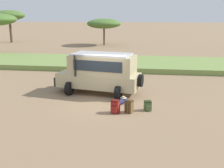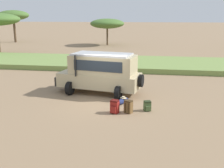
% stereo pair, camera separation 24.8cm
% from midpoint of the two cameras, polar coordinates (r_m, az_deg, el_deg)
% --- Properties ---
extents(ground_plane, '(320.00, 320.00, 0.00)m').
position_cam_midpoint_polar(ground_plane, '(14.55, -1.61, -3.83)').
color(ground_plane, '#8C7051').
extents(grass_bank, '(120.00, 7.00, 0.44)m').
position_cam_midpoint_polar(grass_bank, '(24.90, 2.90, 4.57)').
color(grass_bank, olive).
rests_on(grass_bank, ground_plane).
extents(safari_vehicle, '(5.47, 3.28, 2.44)m').
position_cam_midpoint_polar(safari_vehicle, '(15.83, -1.98, 2.57)').
color(safari_vehicle, tan).
rests_on(safari_vehicle, ground_plane).
extents(backpack_beside_front_wheel, '(0.45, 0.46, 0.66)m').
position_cam_midpoint_polar(backpack_beside_front_wheel, '(12.80, 1.13, -4.97)').
color(backpack_beside_front_wheel, maroon).
rests_on(backpack_beside_front_wheel, ground_plane).
extents(backpack_cluster_center, '(0.45, 0.46, 0.64)m').
position_cam_midpoint_polar(backpack_cluster_center, '(12.86, 4.17, -4.95)').
color(backpack_cluster_center, brown).
rests_on(backpack_cluster_center, ground_plane).
extents(backpack_near_rear_wheel, '(0.40, 0.43, 0.51)m').
position_cam_midpoint_polar(backpack_near_rear_wheel, '(13.25, 8.24, -4.77)').
color(backpack_near_rear_wheel, '#42562D').
rests_on(backpack_near_rear_wheel, ground_plane).
extents(duffel_bag_low_black_case, '(0.59, 0.82, 0.39)m').
position_cam_midpoint_polar(duffel_bag_low_black_case, '(14.17, 2.78, -3.72)').
color(duffel_bag_low_black_case, navy).
rests_on(duffel_bag_low_black_case, ground_plane).
extents(acacia_tree_far_left, '(5.32, 4.62, 5.42)m').
position_cam_midpoint_polar(acacia_tree_far_left, '(49.06, -20.57, 13.81)').
color(acacia_tree_far_left, brown).
rests_on(acacia_tree_far_left, ground_plane).
extents(acacia_tree_centre_back, '(5.25, 5.58, 4.09)m').
position_cam_midpoint_polar(acacia_tree_centre_back, '(41.61, -0.87, 13.01)').
color(acacia_tree_centre_back, brown).
rests_on(acacia_tree_centre_back, ground_plane).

